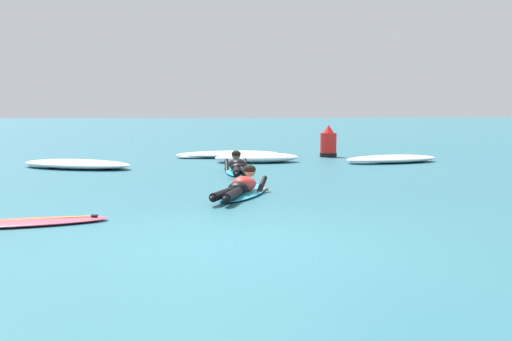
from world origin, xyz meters
TOP-DOWN VIEW (x-y plane):
  - ground_plane at (0.00, 10.00)m, footprint 120.00×120.00m
  - surfer_near at (0.26, 3.67)m, footprint 1.20×2.46m
  - surfer_far at (0.31, 7.25)m, footprint 0.58×2.49m
  - drifting_surfboard at (-2.66, 1.22)m, footprint 2.25×1.11m
  - whitewater_front at (-3.57, 8.73)m, footprint 3.14×2.20m
  - whitewater_mid_left at (4.55, 9.83)m, footprint 2.88×1.79m
  - whitewater_mid_right at (0.17, 11.91)m, footprint 3.26×1.71m
  - whitewater_back at (0.93, 10.12)m, footprint 2.34×1.23m
  - channel_marker_buoy at (3.17, 11.83)m, footprint 0.51×0.51m

SIDE VIEW (x-z plane):
  - ground_plane at x=0.00m, z-range 0.00..0.00m
  - drifting_surfboard at x=-2.66m, z-range -0.05..0.11m
  - whitewater_mid_right at x=0.17m, z-range -0.01..0.18m
  - whitewater_mid_left at x=4.55m, z-range -0.01..0.19m
  - whitewater_front at x=-3.57m, z-range -0.01..0.21m
  - whitewater_back at x=0.93m, z-range -0.01..0.25m
  - surfer_near at x=0.26m, z-range -0.13..0.40m
  - surfer_far at x=0.31m, z-range -0.13..0.41m
  - channel_marker_buoy at x=3.17m, z-range -0.10..0.85m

